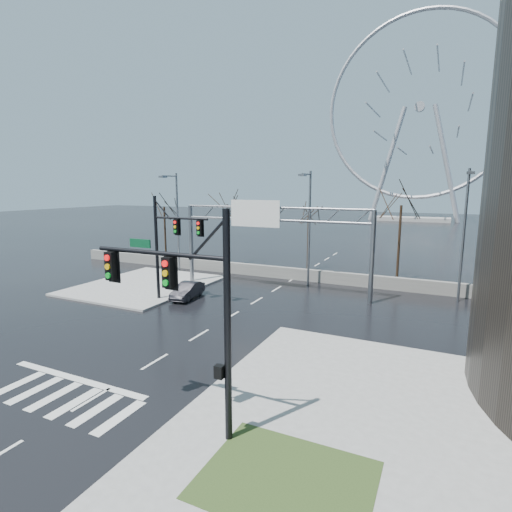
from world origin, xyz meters
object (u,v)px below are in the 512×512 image
Objects in this scene: sign_gantry at (268,230)px; ferris_wheel at (419,115)px; signal_mast_far at (168,239)px; car at (187,290)px; signal_mast_near at (192,301)px.

ferris_wheel reaches higher than sign_gantry.
car is (0.63, 1.37, -4.21)m from signal_mast_far.
sign_gantry is (5.49, 6.00, 0.35)m from signal_mast_far.
sign_gantry reaches higher than car.
signal_mast_near is 0.16× the size of ferris_wheel.
sign_gantry is at bearing 47.53° from signal_mast_far.
sign_gantry is 8.12m from car.
ferris_wheel is at bearing 75.12° from car.
signal_mast_far is at bearing -122.69° from car.
car is at bearing -96.89° from ferris_wheel.
ferris_wheel is at bearing 82.80° from signal_mast_far.
signal_mast_far is (-11.01, 13.00, -0.04)m from signal_mast_near.
car is at bearing 65.30° from signal_mast_far.
signal_mast_near is 18.23m from car.
sign_gantry is at bearing 35.61° from car.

